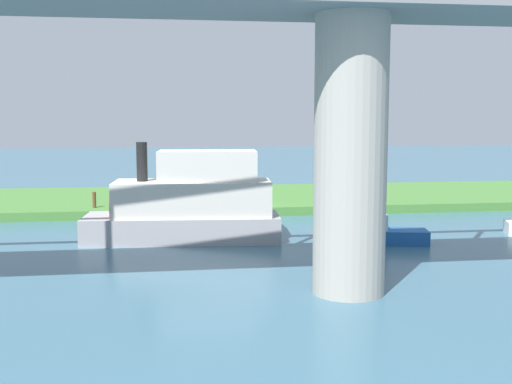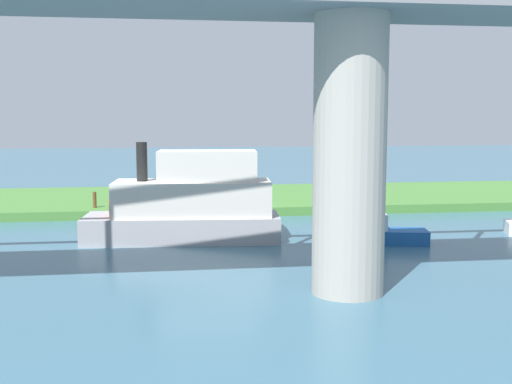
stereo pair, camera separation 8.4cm
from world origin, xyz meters
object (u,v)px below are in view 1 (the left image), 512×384
at_px(pontoon_yellow, 189,204).
at_px(motorboat_red, 162,217).
at_px(person_on_bank, 152,190).
at_px(mooring_post, 94,200).
at_px(bridge_pylon, 350,157).
at_px(riverboat_paddlewheel, 379,233).

height_order(pontoon_yellow, motorboat_red, pontoon_yellow).
bearing_deg(person_on_bank, mooring_post, 30.14).
height_order(mooring_post, pontoon_yellow, pontoon_yellow).
height_order(bridge_pylon, person_on_bank, bridge_pylon).
xyz_separation_m(bridge_pylon, motorboat_red, (5.87, -12.74, -3.76)).
xyz_separation_m(bridge_pylon, riverboat_paddlewheel, (-3.62, -7.51, -3.87)).
bearing_deg(mooring_post, pontoon_yellow, 122.96).
relative_size(person_on_bank, motorboat_red, 0.28).
relative_size(person_on_bank, riverboat_paddlewheel, 0.33).
relative_size(pontoon_yellow, motorboat_red, 1.78).
distance_m(mooring_post, motorboat_red, 5.67).
bearing_deg(motorboat_red, riverboat_paddlewheel, 151.14).
xyz_separation_m(person_on_bank, pontoon_yellow, (-1.77, 9.49, 0.45)).
bearing_deg(riverboat_paddlewheel, person_on_bank, -48.41).
bearing_deg(pontoon_yellow, motorboat_red, -70.35).
bearing_deg(motorboat_red, bridge_pylon, 114.76).
height_order(mooring_post, riverboat_paddlewheel, mooring_post).
bearing_deg(person_on_bank, riverboat_paddlewheel, 131.59).
height_order(bridge_pylon, motorboat_red, bridge_pylon).
bearing_deg(pontoon_yellow, person_on_bank, -79.42).
relative_size(motorboat_red, riverboat_paddlewheel, 1.20).
xyz_separation_m(bridge_pylon, mooring_post, (9.62, -16.99, -3.40)).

